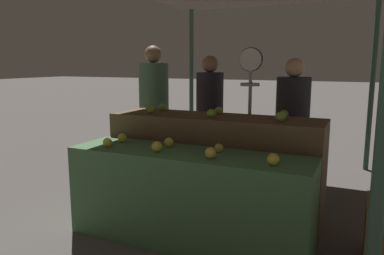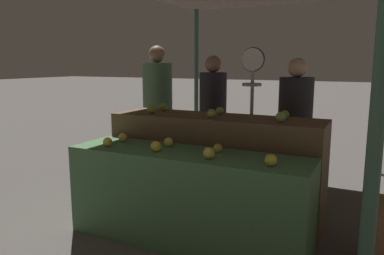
# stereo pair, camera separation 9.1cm
# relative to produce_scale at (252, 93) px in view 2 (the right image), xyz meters

# --- Properties ---
(ground_plane) EXTENTS (60.00, 60.00, 0.00)m
(ground_plane) POSITION_rel_produce_scale_xyz_m (-0.19, -1.14, -1.18)
(ground_plane) COLOR #59544F
(display_counter_front) EXTENTS (2.03, 0.55, 0.78)m
(display_counter_front) POSITION_rel_produce_scale_xyz_m (-0.19, -1.14, -0.80)
(display_counter_front) COLOR #4C7A4C
(display_counter_front) RESTS_ON ground_plane
(display_counter_back) EXTENTS (2.03, 0.55, 1.00)m
(display_counter_back) POSITION_rel_produce_scale_xyz_m (-0.19, -0.54, -0.69)
(display_counter_back) COLOR brown
(display_counter_back) RESTS_ON ground_plane
(apple_front_0) EXTENTS (0.08, 0.08, 0.08)m
(apple_front_0) POSITION_rel_produce_scale_xyz_m (-0.90, -1.25, -0.37)
(apple_front_0) COLOR yellow
(apple_front_0) RESTS_ON display_counter_front
(apple_front_1) EXTENTS (0.09, 0.09, 0.09)m
(apple_front_1) POSITION_rel_produce_scale_xyz_m (-0.42, -1.23, -0.36)
(apple_front_1) COLOR gold
(apple_front_1) RESTS_ON display_counter_front
(apple_front_2) EXTENTS (0.09, 0.09, 0.09)m
(apple_front_2) POSITION_rel_produce_scale_xyz_m (0.06, -1.25, -0.36)
(apple_front_2) COLOR gold
(apple_front_2) RESTS_ON display_counter_front
(apple_front_3) EXTENTS (0.09, 0.09, 0.09)m
(apple_front_3) POSITION_rel_produce_scale_xyz_m (0.54, -1.24, -0.36)
(apple_front_3) COLOR gold
(apple_front_3) RESTS_ON display_counter_front
(apple_front_4) EXTENTS (0.08, 0.08, 0.08)m
(apple_front_4) POSITION_rel_produce_scale_xyz_m (-0.90, -1.03, -0.37)
(apple_front_4) COLOR yellow
(apple_front_4) RESTS_ON display_counter_front
(apple_front_5) EXTENTS (0.08, 0.08, 0.08)m
(apple_front_5) POSITION_rel_produce_scale_xyz_m (-0.41, -1.03, -0.37)
(apple_front_5) COLOR yellow
(apple_front_5) RESTS_ON display_counter_front
(apple_front_6) EXTENTS (0.07, 0.07, 0.07)m
(apple_front_6) POSITION_rel_produce_scale_xyz_m (0.05, -1.04, -0.37)
(apple_front_6) COLOR gold
(apple_front_6) RESTS_ON display_counter_front
(apple_back_0) EXTENTS (0.09, 0.09, 0.09)m
(apple_back_0) POSITION_rel_produce_scale_xyz_m (-0.83, -0.65, -0.14)
(apple_back_0) COLOR #7AA338
(apple_back_0) RESTS_ON display_counter_back
(apple_back_1) EXTENTS (0.08, 0.08, 0.08)m
(apple_back_1) POSITION_rel_produce_scale_xyz_m (-0.17, -0.65, -0.15)
(apple_back_1) COLOR #84AD3D
(apple_back_1) RESTS_ON display_counter_back
(apple_back_2) EXTENTS (0.09, 0.09, 0.09)m
(apple_back_2) POSITION_rel_produce_scale_xyz_m (0.46, -0.64, -0.14)
(apple_back_2) COLOR #8EB247
(apple_back_2) RESTS_ON display_counter_back
(apple_back_3) EXTENTS (0.08, 0.08, 0.08)m
(apple_back_3) POSITION_rel_produce_scale_xyz_m (-0.82, -0.42, -0.15)
(apple_back_3) COLOR #84AD3D
(apple_back_3) RESTS_ON display_counter_back
(apple_back_4) EXTENTS (0.08, 0.08, 0.08)m
(apple_back_4) POSITION_rel_produce_scale_xyz_m (-0.19, -0.43, -0.15)
(apple_back_4) COLOR #8EB247
(apple_back_4) RESTS_ON display_counter_back
(apple_back_5) EXTENTS (0.08, 0.08, 0.08)m
(apple_back_5) POSITION_rel_produce_scale_xyz_m (0.44, -0.44, -0.15)
(apple_back_5) COLOR #7AA338
(apple_back_5) RESTS_ON display_counter_back
(produce_scale) EXTENTS (0.25, 0.20, 1.65)m
(produce_scale) POSITION_rel_produce_scale_xyz_m (0.00, 0.00, 0.00)
(produce_scale) COLOR #99999E
(produce_scale) RESTS_ON ground_plane
(person_vendor_at_scale) EXTENTS (0.42, 0.42, 1.55)m
(person_vendor_at_scale) POSITION_rel_produce_scale_xyz_m (0.39, 0.31, -0.30)
(person_vendor_at_scale) COLOR #2D2D38
(person_vendor_at_scale) RESTS_ON ground_plane
(person_customer_left) EXTENTS (0.50, 0.50, 1.72)m
(person_customer_left) POSITION_rel_produce_scale_xyz_m (-1.47, 0.52, -0.20)
(person_customer_left) COLOR #2D2D38
(person_customer_left) RESTS_ON ground_plane
(person_customer_right) EXTENTS (0.45, 0.45, 1.59)m
(person_customer_right) POSITION_rel_produce_scale_xyz_m (-0.68, 0.56, -0.27)
(person_customer_right) COLOR #2D2D38
(person_customer_right) RESTS_ON ground_plane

